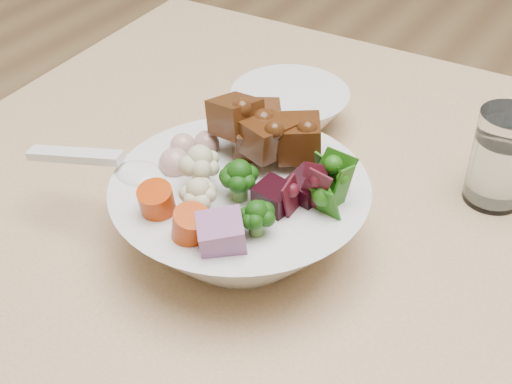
# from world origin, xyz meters

# --- Properties ---
(food_bowl) EXTENTS (0.24, 0.24, 0.13)m
(food_bowl) POSITION_xyz_m (-0.27, -0.17, 0.70)
(food_bowl) COLOR silver
(food_bowl) RESTS_ON dining_table
(soup_spoon) EXTENTS (0.15, 0.06, 0.03)m
(soup_spoon) POSITION_xyz_m (-0.38, -0.21, 0.73)
(soup_spoon) COLOR silver
(soup_spoon) RESTS_ON food_bowl
(water_glass) EXTENTS (0.06, 0.06, 0.10)m
(water_glass) POSITION_xyz_m (-0.09, 0.03, 0.71)
(water_glass) COLOR white
(water_glass) RESTS_ON dining_table
(side_bowl) EXTENTS (0.14, 0.14, 0.05)m
(side_bowl) POSITION_xyz_m (-0.34, 0.04, 0.69)
(side_bowl) COLOR silver
(side_bowl) RESTS_ON dining_table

